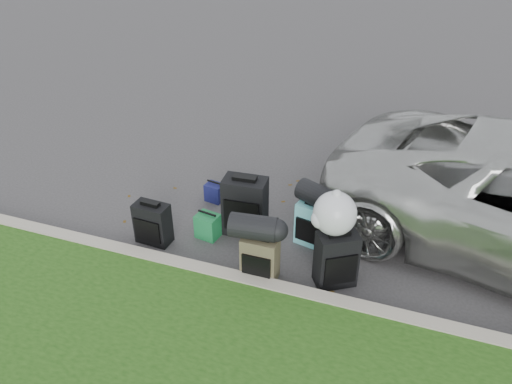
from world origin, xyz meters
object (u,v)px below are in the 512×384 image
(suitcase_small_black, at_px, (153,223))
(suitcase_teal, at_px, (313,224))
(suitcase_olive, at_px, (260,258))
(tote_navy, at_px, (215,192))
(suitcase_large_black_left, at_px, (245,206))
(tote_green, at_px, (208,226))
(suitcase_large_black_right, at_px, (336,259))

(suitcase_small_black, height_order, suitcase_teal, suitcase_teal)
(suitcase_olive, xyz_separation_m, tote_navy, (-1.19, 1.39, -0.15))
(suitcase_large_black_left, xyz_separation_m, suitcase_teal, (0.91, 0.05, -0.11))
(suitcase_olive, xyz_separation_m, tote_green, (-0.92, 0.54, -0.12))
(suitcase_small_black, bearing_deg, tote_navy, 76.63)
(suitcase_large_black_left, bearing_deg, suitcase_teal, -0.81)
(suitcase_olive, bearing_deg, suitcase_large_black_left, 120.64)
(suitcase_small_black, xyz_separation_m, suitcase_large_black_left, (1.06, 0.60, 0.12))
(suitcase_small_black, bearing_deg, suitcase_large_black_left, 33.05)
(suitcase_large_black_right, bearing_deg, tote_navy, 117.83)
(suitcase_olive, bearing_deg, suitcase_teal, 63.69)
(suitcase_large_black_left, height_order, tote_navy, suitcase_large_black_left)
(tote_green, xyz_separation_m, tote_navy, (-0.27, 0.85, -0.03))
(suitcase_olive, bearing_deg, tote_navy, 130.12)
(suitcase_small_black, bearing_deg, tote_green, 31.04)
(suitcase_small_black, distance_m, suitcase_large_black_left, 1.22)
(suitcase_olive, xyz_separation_m, suitcase_large_black_right, (0.86, 0.21, 0.06))
(suitcase_large_black_left, bearing_deg, suitcase_olive, -62.97)
(suitcase_small_black, height_order, tote_green, suitcase_small_black)
(suitcase_small_black, bearing_deg, suitcase_olive, -4.46)
(suitcase_large_black_right, height_order, tote_navy, suitcase_large_black_right)
(tote_green, bearing_deg, suitcase_teal, 23.08)
(suitcase_olive, height_order, tote_navy, suitcase_olive)
(suitcase_large_black_left, bearing_deg, tote_navy, 136.45)
(suitcase_teal, bearing_deg, tote_green, -154.01)
(suitcase_small_black, distance_m, suitcase_teal, 2.07)
(suitcase_large_black_right, bearing_deg, suitcase_olive, 161.47)
(suitcase_teal, bearing_deg, suitcase_olive, -103.48)
(suitcase_small_black, xyz_separation_m, suitcase_teal, (1.97, 0.66, 0.01))
(suitcase_small_black, distance_m, tote_navy, 1.24)
(suitcase_small_black, xyz_separation_m, tote_green, (0.63, 0.33, -0.12))
(tote_green, bearing_deg, suitcase_large_black_left, 41.93)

